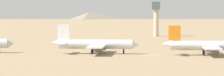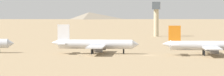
% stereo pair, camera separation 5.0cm
% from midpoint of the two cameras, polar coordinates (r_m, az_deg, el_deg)
% --- Properties ---
extents(ground, '(4000.00, 4000.00, 0.00)m').
position_cam_midpoint_polar(ground, '(229.72, 3.65, -1.67)').
color(ground, '#9E8460').
extents(ridge_west, '(378.04, 344.74, 66.74)m').
position_cam_midpoint_polar(ridge_west, '(1171.99, 0.22, 3.63)').
color(ridge_west, gray).
rests_on(ridge_west, ground).
extents(parked_jet_white_3, '(35.65, 29.92, 11.79)m').
position_cam_midpoint_polar(parked_jet_white_3, '(235.74, -1.68, -0.61)').
color(parked_jet_white_3, silver).
rests_on(parked_jet_white_3, ground).
extents(parked_jet_orange_4, '(35.05, 29.53, 11.57)m').
position_cam_midpoint_polar(parked_jet_orange_4, '(231.18, 9.16, -0.73)').
color(parked_jet_orange_4, silver).
rests_on(parked_jet_orange_4, ground).
extents(control_tower, '(5.20, 5.20, 22.61)m').
position_cam_midpoint_polar(control_tower, '(383.29, 4.32, 2.19)').
color(control_tower, '#C6B793').
rests_on(control_tower, ground).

